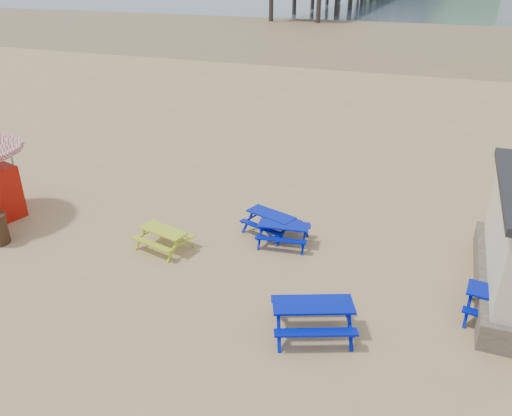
% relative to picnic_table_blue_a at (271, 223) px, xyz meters
% --- Properties ---
extents(ground, '(400.00, 400.00, 0.00)m').
position_rel_picnic_table_blue_a_xyz_m(ground, '(-0.58, -1.90, -0.34)').
color(ground, tan).
rests_on(ground, ground).
extents(wet_sand, '(400.00, 400.00, 0.00)m').
position_rel_picnic_table_blue_a_xyz_m(wet_sand, '(-0.58, 53.10, -0.33)').
color(wet_sand, olive).
rests_on(wet_sand, ground).
extents(picnic_table_blue_a, '(1.92, 1.72, 0.67)m').
position_rel_picnic_table_blue_a_xyz_m(picnic_table_blue_a, '(0.00, 0.00, 0.00)').
color(picnic_table_blue_a, '#00189F').
rests_on(picnic_table_blue_a, ground).
extents(picnic_table_blue_b, '(1.73, 1.47, 0.66)m').
position_rel_picnic_table_blue_a_xyz_m(picnic_table_blue_b, '(0.61, -0.53, -0.01)').
color(picnic_table_blue_b, '#00189F').
rests_on(picnic_table_blue_b, ground).
extents(picnic_table_blue_e, '(2.34, 2.14, 0.80)m').
position_rel_picnic_table_blue_a_xyz_m(picnic_table_blue_e, '(2.55, -4.28, 0.06)').
color(picnic_table_blue_e, '#00189F').
rests_on(picnic_table_blue_e, ground).
extents(picnic_table_blue_f, '(1.98, 1.66, 0.77)m').
position_rel_picnic_table_blue_a_xyz_m(picnic_table_blue_f, '(6.84, -2.25, 0.05)').
color(picnic_table_blue_f, '#00189F').
rests_on(picnic_table_blue_f, ground).
extents(picnic_table_yellow, '(1.77, 1.55, 0.64)m').
position_rel_picnic_table_blue_a_xyz_m(picnic_table_yellow, '(-2.75, -2.14, -0.02)').
color(picnic_table_yellow, '#83A916').
rests_on(picnic_table_yellow, ground).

